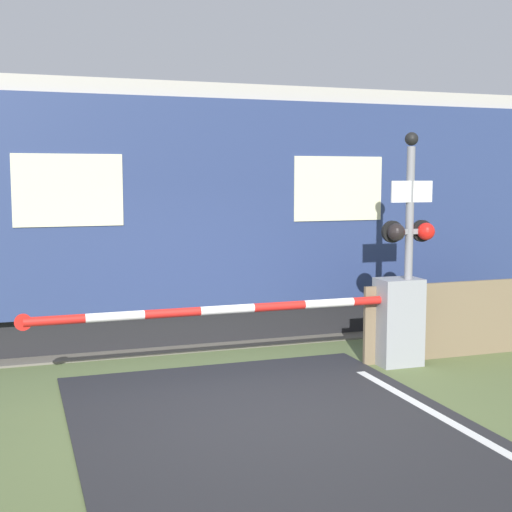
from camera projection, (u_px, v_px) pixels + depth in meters
name	position (u px, v px, depth m)	size (l,w,h in m)	color
ground_plane	(257.00, 411.00, 7.97)	(80.00, 80.00, 0.00)	#5B6B3D
track_bed	(173.00, 329.00, 12.11)	(36.00, 3.20, 0.13)	#666056
train	(304.00, 208.00, 12.65)	(15.12, 2.83, 4.01)	black
crossing_barrier	(373.00, 320.00, 9.74)	(5.35, 0.44, 1.21)	gray
signal_post	(410.00, 235.00, 9.66)	(0.76, 0.26, 3.20)	gray
roadside_fence	(468.00, 318.00, 10.39)	(3.37, 0.06, 1.10)	#726047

